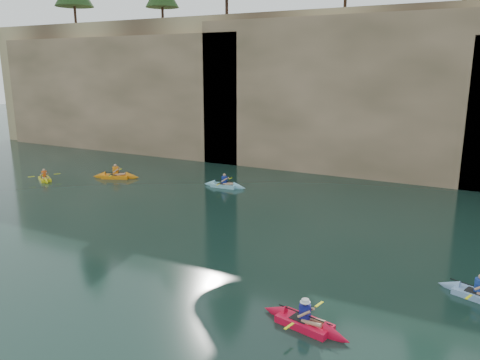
% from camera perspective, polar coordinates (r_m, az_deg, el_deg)
% --- Properties ---
extents(ground, '(160.00, 160.00, 0.00)m').
position_cam_1_polar(ground, '(16.48, -14.65, -14.38)').
color(ground, black).
rests_on(ground, ground).
extents(cliff, '(70.00, 16.00, 12.00)m').
position_cam_1_polar(cliff, '(41.82, 14.02, 11.04)').
color(cliff, tan).
rests_on(cliff, ground).
extents(cliff_slab_west, '(26.00, 2.40, 10.56)m').
position_cam_1_polar(cliff_slab_west, '(44.84, -14.70, 10.22)').
color(cliff_slab_west, tan).
rests_on(cliff_slab_west, ground).
extents(cliff_slab_center, '(24.00, 2.40, 11.40)m').
position_cam_1_polar(cliff_slab_center, '(34.18, 14.21, 10.02)').
color(cliff_slab_center, tan).
rests_on(cliff_slab_center, ground).
extents(sea_cave_west, '(4.50, 1.00, 4.00)m').
position_cam_1_polar(sea_cave_west, '(43.33, -13.05, 5.85)').
color(sea_cave_west, black).
rests_on(sea_cave_west, ground).
extents(sea_cave_center, '(3.50, 1.00, 3.20)m').
position_cam_1_polar(sea_cave_center, '(35.93, 4.24, 3.97)').
color(sea_cave_center, black).
rests_on(sea_cave_center, ground).
extents(sea_cave_east, '(5.00, 1.00, 4.50)m').
position_cam_1_polar(sea_cave_east, '(32.93, 27.20, 2.75)').
color(sea_cave_east, black).
rests_on(sea_cave_east, ground).
extents(main_kayaker, '(3.10, 2.05, 1.12)m').
position_cam_1_polar(main_kayaker, '(14.80, 7.87, -16.81)').
color(main_kayaker, red).
rests_on(main_kayaker, ground).
extents(kayaker_orange, '(3.34, 2.31, 1.26)m').
position_cam_1_polar(kayaker_orange, '(33.90, -14.89, 0.46)').
color(kayaker_orange, orange).
rests_on(kayaker_orange, ground).
extents(kayaker_ltblue_near, '(2.88, 2.11, 1.11)m').
position_cam_1_polar(kayaker_ltblue_near, '(18.10, 27.11, -12.37)').
color(kayaker_ltblue_near, '#7FA6D5').
rests_on(kayaker_ltblue_near, ground).
extents(kayaker_yellow, '(2.49, 1.85, 1.03)m').
position_cam_1_polar(kayaker_yellow, '(34.80, -22.71, 0.15)').
color(kayaker_yellow, yellow).
rests_on(kayaker_yellow, ground).
extents(kayaker_ltblue_mid, '(3.03, 2.26, 1.14)m').
position_cam_1_polar(kayaker_ltblue_mid, '(30.33, -1.91, -0.63)').
color(kayaker_ltblue_mid, '#81C6D9').
rests_on(kayaker_ltblue_mid, ground).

